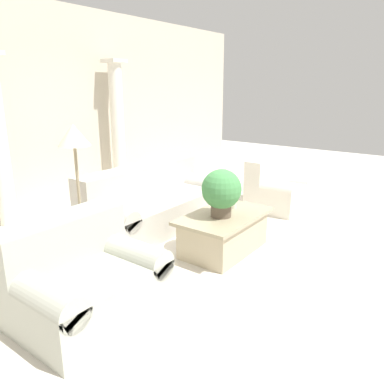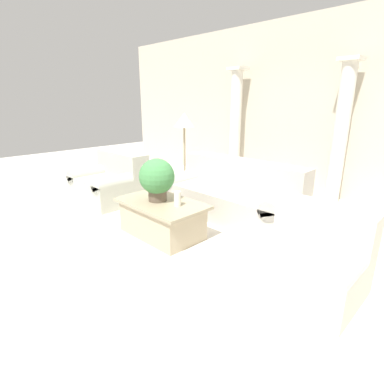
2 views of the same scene
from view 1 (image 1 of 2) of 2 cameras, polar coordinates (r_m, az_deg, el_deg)
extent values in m
plane|color=silver|center=(4.97, 0.99, -7.10)|extent=(16.00, 16.00, 0.00)
cube|color=beige|center=(6.64, -19.66, 12.07)|extent=(10.00, 0.06, 3.20)
cube|color=#B7B2A8|center=(5.38, -5.26, -2.87)|extent=(2.18, 0.97, 0.43)
cube|color=#B7B2A8|center=(5.47, -7.85, 1.94)|extent=(2.18, 0.34, 0.41)
cylinder|color=#B7B2A8|center=(4.69, -13.06, -3.42)|extent=(0.28, 0.97, 0.28)
cylinder|color=#B7B2A8|center=(6.03, 0.70, 1.32)|extent=(0.28, 0.97, 0.28)
cube|color=#B4B6A5|center=(3.49, -15.59, -14.43)|extent=(1.21, 0.97, 0.43)
cube|color=#B4B6A5|center=(3.54, -19.29, -6.73)|extent=(1.21, 0.34, 0.41)
cylinder|color=#B4B6A5|center=(3.17, -22.63, -14.10)|extent=(0.28, 0.97, 0.28)
cylinder|color=#B4B6A5|center=(3.66, -10.09, -8.95)|extent=(0.28, 0.97, 0.28)
cube|color=tan|center=(4.56, 4.86, -6.43)|extent=(1.05, 0.64, 0.43)
cube|color=tan|center=(4.48, 4.93, -3.66)|extent=(1.19, 0.72, 0.04)
cylinder|color=brown|center=(4.39, 4.44, -2.88)|extent=(0.24, 0.24, 0.13)
sphere|color=#428447|center=(4.31, 4.51, 0.45)|extent=(0.46, 0.46, 0.46)
cylinder|color=silver|center=(4.68, 6.28, -1.33)|extent=(0.09, 0.09, 0.19)
cylinder|color=gray|center=(4.82, -16.20, -8.32)|extent=(0.24, 0.24, 0.03)
cylinder|color=gray|center=(4.60, -16.81, -1.00)|extent=(0.04, 0.04, 1.26)
cone|color=beige|center=(4.45, -17.59, 8.27)|extent=(0.37, 0.37, 0.24)
cylinder|color=silver|center=(7.02, -11.24, 9.24)|extent=(0.24, 0.24, 2.32)
cube|color=silver|center=(6.99, -11.79, 18.97)|extent=(0.33, 0.33, 0.06)
cube|color=beige|center=(6.26, 12.96, -0.55)|extent=(0.91, 0.80, 0.42)
cube|color=beige|center=(6.27, 11.02, 3.38)|extent=(0.91, 0.28, 0.38)
cylinder|color=beige|center=(5.93, 11.84, 0.50)|extent=(0.28, 0.80, 0.28)
cylinder|color=beige|center=(6.49, 14.19, 1.68)|extent=(0.28, 0.80, 0.28)
camera|label=2|loc=(6.50, 38.61, 10.80)|focal=28.00mm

